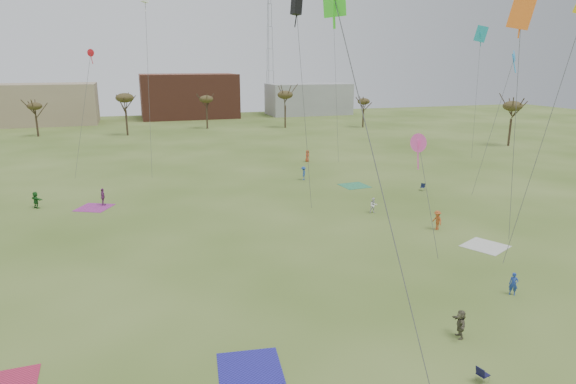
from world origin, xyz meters
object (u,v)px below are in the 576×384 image
object	(u,v)px
camp_chair_center	(482,377)
radio_tower	(269,48)
camp_chair_right	(422,188)
flyer_near_right	(513,284)

from	to	relation	value
camp_chair_center	radio_tower	distance (m)	134.84
camp_chair_center	camp_chair_right	xyz separation A→B (m)	(17.90, 33.68, 0.00)
flyer_near_right	camp_chair_center	xyz separation A→B (m)	(-8.23, -7.32, -0.53)
camp_chair_right	flyer_near_right	bearing A→B (deg)	-63.03
camp_chair_right	radio_tower	bearing A→B (deg)	132.56
camp_chair_right	radio_tower	distance (m)	99.46
flyer_near_right	camp_chair_right	size ratio (longest dim) A/B	1.81
flyer_near_right	camp_chair_right	world-z (taller)	flyer_near_right
flyer_near_right	radio_tower	bearing A→B (deg)	122.14
flyer_near_right	radio_tower	size ratio (longest dim) A/B	0.04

